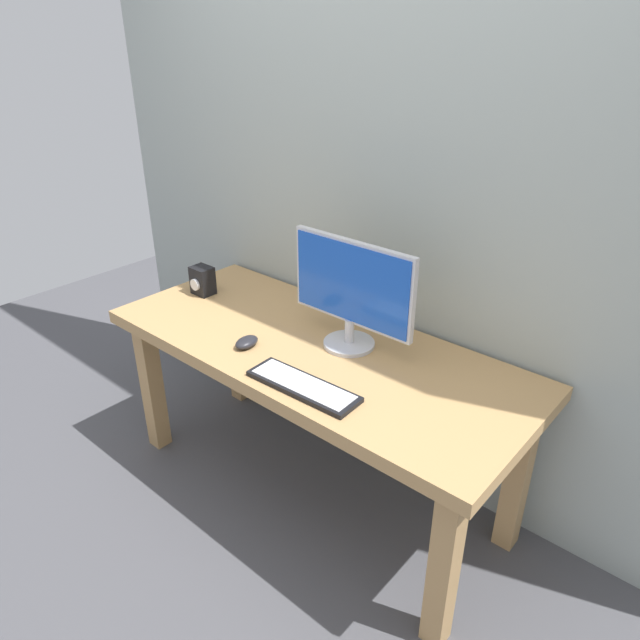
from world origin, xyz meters
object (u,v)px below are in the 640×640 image
keyboard_primary (303,386)px  desk (314,366)px  audio_controller (202,281)px  mouse (247,342)px  monitor (352,291)px

keyboard_primary → desk: bearing=124.5°
desk → audio_controller: 0.73m
mouse → audio_controller: bearing=152.3°
desk → mouse: (-0.19, -0.18, 0.12)m
audio_controller → monitor: bearing=4.9°
audio_controller → mouse: bearing=-21.7°
desk → mouse: mouse is taller
monitor → keyboard_primary: 0.42m
keyboard_primary → audio_controller: 0.93m
monitor → audio_controller: (-0.82, -0.07, -0.17)m
keyboard_primary → mouse: mouse is taller
keyboard_primary → audio_controller: audio_controller is taller
mouse → audio_controller: 0.56m
keyboard_primary → mouse: (-0.36, 0.07, 0.01)m
desk → keyboard_primary: keyboard_primary is taller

